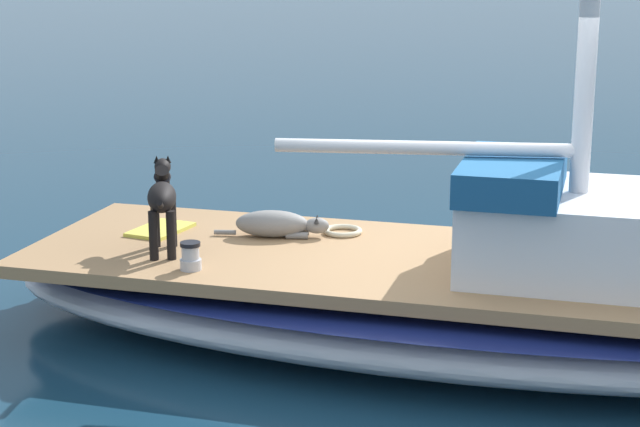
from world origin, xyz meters
The scene contains 8 objects.
ground_plane centered at (0.00, 0.00, 0.00)m, with size 120.00×120.00×0.00m, color #143347.
sailboat_main centered at (0.00, 0.00, 0.34)m, with size 3.69×7.55×0.66m.
cabin_house centered at (0.20, 1.10, 1.01)m, with size 1.75×2.43×0.84m.
dog_grey centered at (-0.56, -1.42, 0.77)m, with size 0.28×0.95×0.22m.
dog_black centered at (-0.05, -2.23, 1.08)m, with size 0.93×0.33×0.70m.
deck_winch centered at (0.40, -1.92, 0.76)m, with size 0.16×0.16×0.21m.
coiled_rope centered at (-0.72, -0.88, 0.68)m, with size 0.32×0.32×0.04m, color beige.
deck_towel centered at (-0.63, -2.41, 0.68)m, with size 0.56×0.36×0.03m, color #D8D14C.
Camera 1 is at (7.62, -0.19, 2.95)m, focal length 58.58 mm.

